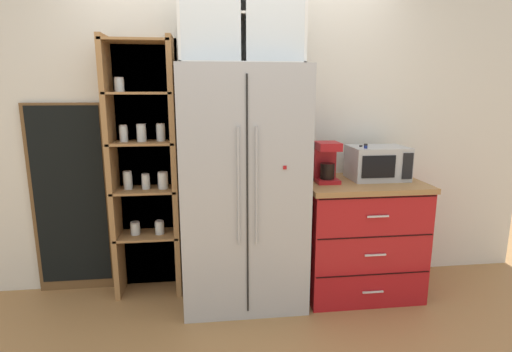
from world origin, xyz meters
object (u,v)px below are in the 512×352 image
Objects in this scene: coffee_maker at (326,162)px; bottle_cobalt at (365,165)px; refrigerator at (243,188)px; bottle_clear at (360,164)px; mug_charcoal at (359,173)px; microwave at (377,163)px; mug_sage at (359,173)px; chalkboard_menu at (71,199)px.

coffee_maker reaches higher than bottle_cobalt.
refrigerator is 6.05× the size of bottle_cobalt.
bottle_clear is 0.10m from bottle_cobalt.
mug_charcoal is 0.45× the size of bottle_clear.
refrigerator is at bearing 178.38° from bottle_cobalt.
bottle_clear is at bearing 90.00° from bottle_cobalt.
microwave reaches higher than mug_sage.
refrigerator reaches higher than chalkboard_menu.
mug_sage is at bearing 5.29° from refrigerator.
mug_sage is at bearing 84.49° from bottle_clear.
refrigerator is at bearing -176.76° from microwave.
mug_sage is at bearing 13.06° from coffee_maker.
chalkboard_menu is at bearing 174.42° from mug_charcoal.
bottle_clear is (-0.00, -0.02, 0.07)m from mug_charcoal.
mug_sage is 2.30m from chalkboard_menu.
coffee_maker is 2.68× the size of mug_sage.
bottle_cobalt is 2.32m from chalkboard_menu.
mug_sage is (0.29, 0.07, -0.11)m from coffee_maker.
microwave is at bearing -5.86° from chalkboard_menu.
bottle_cobalt reaches higher than microwave.
bottle_clear is at bearing 176.67° from microwave.
refrigerator reaches higher than bottle_clear.
mug_sage is at bearing -5.57° from chalkboard_menu.
mug_sage is at bearing 65.57° from mug_charcoal.
bottle_cobalt is at bearing -90.78° from mug_charcoal.
microwave is 0.29× the size of chalkboard_menu.
refrigerator is at bearing -178.33° from coffee_maker.
mug_charcoal is 2.30m from chalkboard_menu.
coffee_maker is 0.32m from mug_charcoal.
refrigerator is at bearing -174.71° from mug_sage.
coffee_maker reaches higher than microwave.
bottle_clear is (0.94, 0.07, 0.15)m from refrigerator.
microwave is at bearing 5.57° from coffee_maker.
chalkboard_menu is at bearing 167.04° from refrigerator.
coffee_maker is at bearing -167.00° from mug_charcoal.
mug_charcoal is at bearing 84.93° from bottle_clear.
bottle_clear is (-0.00, -0.02, 0.07)m from mug_sage.
mug_charcoal reaches higher than mug_sage.
mug_charcoal is 0.41× the size of bottle_cobalt.
refrigerator is at bearing -12.96° from chalkboard_menu.
bottle_clear is (0.29, 0.05, -0.04)m from coffee_maker.
mug_sage is 0.14m from bottle_cobalt.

